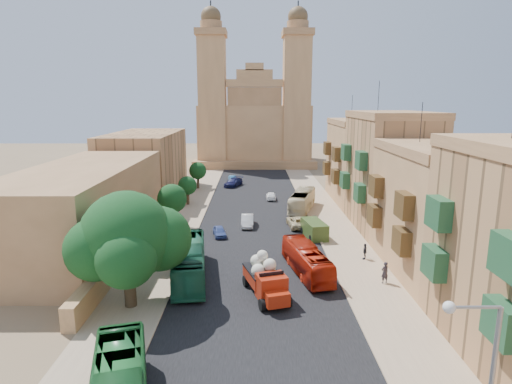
{
  "coord_description": "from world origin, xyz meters",
  "views": [
    {
      "loc": [
        -0.37,
        -25.53,
        14.96
      ],
      "look_at": [
        0.0,
        26.0,
        4.0
      ],
      "focal_mm": 30.0,
      "sensor_mm": 36.0,
      "label": 1
    }
  ],
  "objects_px": {
    "car_white_a": "(247,221)",
    "car_dkblue": "(233,182)",
    "red_truck": "(266,278)",
    "car_cream": "(297,222)",
    "bus_green_north": "(190,261)",
    "street_tree_b": "(172,199)",
    "street_tree_d": "(198,171)",
    "street_tree_c": "(187,186)",
    "street_tree_a": "(148,232)",
    "bus_red_east": "(307,260)",
    "pedestrian_a": "(385,273)",
    "church": "(254,124)",
    "car_blue_a": "(220,232)",
    "ficus_tree": "(128,240)",
    "car_white_b": "(271,196)",
    "car_blue_b": "(233,179)",
    "bus_cream_east": "(302,201)",
    "streetlamp": "(479,379)",
    "olive_pickup": "(314,229)",
    "pedestrian_c": "(365,251)"
  },
  "relations": [
    {
      "from": "red_truck",
      "to": "car_cream",
      "type": "xyz_separation_m",
      "value": [
        4.38,
        18.83,
        -0.87
      ]
    },
    {
      "from": "car_blue_a",
      "to": "car_white_a",
      "type": "relative_size",
      "value": 0.77
    },
    {
      "from": "street_tree_c",
      "to": "bus_red_east",
      "type": "relative_size",
      "value": 0.47
    },
    {
      "from": "street_tree_a",
      "to": "ficus_tree",
      "type": "bearing_deg",
      "value": -85.87
    },
    {
      "from": "street_tree_b",
      "to": "car_blue_a",
      "type": "bearing_deg",
      "value": -28.95
    },
    {
      "from": "car_cream",
      "to": "bus_green_north",
      "type": "bearing_deg",
      "value": 49.38
    },
    {
      "from": "church",
      "to": "car_white_a",
      "type": "height_order",
      "value": "church"
    },
    {
      "from": "street_tree_b",
      "to": "car_blue_b",
      "type": "relative_size",
      "value": 1.63
    },
    {
      "from": "street_tree_c",
      "to": "car_cream",
      "type": "relative_size",
      "value": 0.9
    },
    {
      "from": "car_blue_b",
      "to": "bus_cream_east",
      "type": "bearing_deg",
      "value": -76.38
    },
    {
      "from": "red_truck",
      "to": "car_dkblue",
      "type": "bearing_deg",
      "value": 95.81
    },
    {
      "from": "church",
      "to": "street_tree_a",
      "type": "xyz_separation_m",
      "value": [
        -10.0,
        -66.61,
        -6.28
      ]
    },
    {
      "from": "street_tree_b",
      "to": "street_tree_c",
      "type": "relative_size",
      "value": 1.27
    },
    {
      "from": "bus_red_east",
      "to": "pedestrian_a",
      "type": "xyz_separation_m",
      "value": [
        6.29,
        -2.11,
        -0.31
      ]
    },
    {
      "from": "car_blue_b",
      "to": "car_white_b",
      "type": "bearing_deg",
      "value": -78.95
    },
    {
      "from": "pedestrian_a",
      "to": "street_tree_c",
      "type": "bearing_deg",
      "value": -74.49
    },
    {
      "from": "red_truck",
      "to": "olive_pickup",
      "type": "xyz_separation_m",
      "value": [
        5.88,
        14.9,
        -0.64
      ]
    },
    {
      "from": "church",
      "to": "street_tree_b",
      "type": "xyz_separation_m",
      "value": [
        -10.0,
        -54.61,
        -5.91
      ]
    },
    {
      "from": "pedestrian_a",
      "to": "street_tree_d",
      "type": "bearing_deg",
      "value": -83.55
    },
    {
      "from": "street_tree_a",
      "to": "bus_red_east",
      "type": "relative_size",
      "value": 0.54
    },
    {
      "from": "church",
      "to": "car_cream",
      "type": "xyz_separation_m",
      "value": [
        5.0,
        -54.24,
        -8.86
      ]
    },
    {
      "from": "bus_green_north",
      "to": "car_white_a",
      "type": "xyz_separation_m",
      "value": [
        4.77,
        15.59,
        -0.83
      ]
    },
    {
      "from": "bus_red_east",
      "to": "bus_cream_east",
      "type": "bearing_deg",
      "value": -106.75
    },
    {
      "from": "church",
      "to": "streetlamp",
      "type": "bearing_deg",
      "value": -85.13
    },
    {
      "from": "ficus_tree",
      "to": "street_tree_a",
      "type": "distance_m",
      "value": 8.24
    },
    {
      "from": "ficus_tree",
      "to": "car_white_b",
      "type": "bearing_deg",
      "value": 71.38
    },
    {
      "from": "street_tree_d",
      "to": "streetlamp",
      "type": "height_order",
      "value": "streetlamp"
    },
    {
      "from": "street_tree_c",
      "to": "street_tree_a",
      "type": "bearing_deg",
      "value": -90.0
    },
    {
      "from": "bus_cream_east",
      "to": "pedestrian_c",
      "type": "distance_m",
      "value": 19.48
    },
    {
      "from": "car_white_a",
      "to": "bus_cream_east",
      "type": "bearing_deg",
      "value": 45.69
    },
    {
      "from": "street_tree_c",
      "to": "street_tree_b",
      "type": "bearing_deg",
      "value": -90.0
    },
    {
      "from": "car_dkblue",
      "to": "olive_pickup",
      "type": "bearing_deg",
      "value": -49.2
    },
    {
      "from": "car_blue_b",
      "to": "pedestrian_a",
      "type": "xyz_separation_m",
      "value": [
        14.9,
        -46.61,
        0.4
      ]
    },
    {
      "from": "streetlamp",
      "to": "car_blue_a",
      "type": "distance_m",
      "value": 35.17
    },
    {
      "from": "bus_red_east",
      "to": "car_white_a",
      "type": "height_order",
      "value": "bus_red_east"
    },
    {
      "from": "car_blue_a",
      "to": "car_white_a",
      "type": "height_order",
      "value": "car_white_a"
    },
    {
      "from": "olive_pickup",
      "to": "car_white_a",
      "type": "height_order",
      "value": "olive_pickup"
    },
    {
      "from": "bus_cream_east",
      "to": "ficus_tree",
      "type": "bearing_deg",
      "value": 76.49
    },
    {
      "from": "car_white_a",
      "to": "car_dkblue",
      "type": "height_order",
      "value": "car_dkblue"
    },
    {
      "from": "street_tree_a",
      "to": "red_truck",
      "type": "relative_size",
      "value": 0.77
    },
    {
      "from": "church",
      "to": "streetlamp",
      "type": "distance_m",
      "value": 91.04
    },
    {
      "from": "bus_red_east",
      "to": "car_blue_a",
      "type": "bearing_deg",
      "value": -62.93
    },
    {
      "from": "street_tree_b",
      "to": "red_truck",
      "type": "bearing_deg",
      "value": -60.08
    },
    {
      "from": "ficus_tree",
      "to": "car_blue_a",
      "type": "bearing_deg",
      "value": 72.59
    },
    {
      "from": "bus_green_north",
      "to": "bus_red_east",
      "type": "height_order",
      "value": "bus_green_north"
    },
    {
      "from": "ficus_tree",
      "to": "car_dkblue",
      "type": "relative_size",
      "value": 1.75
    },
    {
      "from": "street_tree_a",
      "to": "car_cream",
      "type": "xyz_separation_m",
      "value": [
        15.0,
        12.37,
        -2.58
      ]
    },
    {
      "from": "street_tree_b",
      "to": "street_tree_d",
      "type": "relative_size",
      "value": 1.16
    },
    {
      "from": "olive_pickup",
      "to": "car_cream",
      "type": "xyz_separation_m",
      "value": [
        -1.5,
        3.93,
        -0.23
      ]
    },
    {
      "from": "car_white_a",
      "to": "car_cream",
      "type": "bearing_deg",
      "value": -3.68
    }
  ]
}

